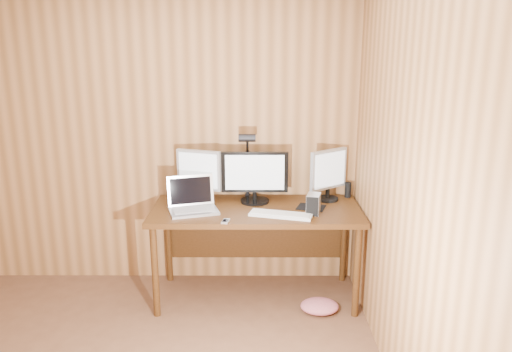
{
  "coord_description": "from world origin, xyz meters",
  "views": [
    {
      "loc": [
        0.94,
        -2.0,
        1.98
      ],
      "look_at": [
        0.93,
        1.58,
        1.02
      ],
      "focal_mm": 35.0,
      "sensor_mm": 36.0,
      "label": 1
    }
  ],
  "objects_px": {
    "mouse": "(311,205)",
    "monitor_right": "(328,173)",
    "speaker": "(348,190)",
    "desk_lamp": "(247,156)",
    "keyboard": "(281,214)",
    "desk": "(256,220)",
    "monitor_left": "(199,174)",
    "laptop": "(192,202)",
    "phone": "(226,221)",
    "monitor_center": "(255,176)",
    "hard_drive": "(313,204)"
  },
  "relations": [
    {
      "from": "mouse",
      "to": "monitor_right",
      "type": "bearing_deg",
      "value": 71.23
    },
    {
      "from": "speaker",
      "to": "desk_lamp",
      "type": "xyz_separation_m",
      "value": [
        -0.82,
        -0.05,
        0.3
      ]
    },
    {
      "from": "keyboard",
      "to": "mouse",
      "type": "distance_m",
      "value": 0.31
    },
    {
      "from": "desk",
      "to": "monitor_left",
      "type": "height_order",
      "value": "monitor_left"
    },
    {
      "from": "laptop",
      "to": "desk_lamp",
      "type": "distance_m",
      "value": 0.58
    },
    {
      "from": "laptop",
      "to": "phone",
      "type": "distance_m",
      "value": 0.38
    },
    {
      "from": "keyboard",
      "to": "phone",
      "type": "bearing_deg",
      "value": -147.31
    },
    {
      "from": "monitor_left",
      "to": "speaker",
      "type": "xyz_separation_m",
      "value": [
        1.21,
        0.11,
        -0.16
      ]
    },
    {
      "from": "mouse",
      "to": "phone",
      "type": "bearing_deg",
      "value": -133.44
    },
    {
      "from": "monitor_center",
      "to": "phone",
      "type": "distance_m",
      "value": 0.54
    },
    {
      "from": "monitor_left",
      "to": "desk_lamp",
      "type": "xyz_separation_m",
      "value": [
        0.38,
        0.06,
        0.14
      ]
    },
    {
      "from": "desk",
      "to": "keyboard",
      "type": "relative_size",
      "value": 3.34
    },
    {
      "from": "monitor_center",
      "to": "hard_drive",
      "type": "relative_size",
      "value": 3.39
    },
    {
      "from": "monitor_left",
      "to": "keyboard",
      "type": "distance_m",
      "value": 0.76
    },
    {
      "from": "monitor_left",
      "to": "phone",
      "type": "xyz_separation_m",
      "value": [
        0.24,
        -0.48,
        -0.22
      ]
    },
    {
      "from": "speaker",
      "to": "keyboard",
      "type": "bearing_deg",
      "value": -140.99
    },
    {
      "from": "monitor_right",
      "to": "desk_lamp",
      "type": "xyz_separation_m",
      "value": [
        -0.65,
        0.03,
        0.14
      ]
    },
    {
      "from": "mouse",
      "to": "hard_drive",
      "type": "distance_m",
      "value": 0.15
    },
    {
      "from": "desk",
      "to": "laptop",
      "type": "bearing_deg",
      "value": -166.5
    },
    {
      "from": "monitor_left",
      "to": "mouse",
      "type": "height_order",
      "value": "monitor_left"
    },
    {
      "from": "mouse",
      "to": "desk",
      "type": "bearing_deg",
      "value": -167.45
    },
    {
      "from": "monitor_center",
      "to": "keyboard",
      "type": "height_order",
      "value": "monitor_center"
    },
    {
      "from": "desk_lamp",
      "to": "monitor_center",
      "type": "bearing_deg",
      "value": -62.29
    },
    {
      "from": "monitor_center",
      "to": "phone",
      "type": "xyz_separation_m",
      "value": [
        -0.21,
        -0.45,
        -0.21
      ]
    },
    {
      "from": "mouse",
      "to": "monitor_left",
      "type": "bearing_deg",
      "value": -170.5
    },
    {
      "from": "desk_lamp",
      "to": "laptop",
      "type": "bearing_deg",
      "value": -153.43
    },
    {
      "from": "monitor_center",
      "to": "monitor_right",
      "type": "bearing_deg",
      "value": 5.34
    },
    {
      "from": "desk",
      "to": "hard_drive",
      "type": "bearing_deg",
      "value": -24.34
    },
    {
      "from": "monitor_right",
      "to": "keyboard",
      "type": "relative_size",
      "value": 0.87
    },
    {
      "from": "laptop",
      "to": "phone",
      "type": "relative_size",
      "value": 4.18
    },
    {
      "from": "monitor_right",
      "to": "monitor_left",
      "type": "bearing_deg",
      "value": 144.57
    },
    {
      "from": "phone",
      "to": "speaker",
      "type": "bearing_deg",
      "value": 41.28
    },
    {
      "from": "monitor_left",
      "to": "phone",
      "type": "relative_size",
      "value": 4.2
    },
    {
      "from": "monitor_left",
      "to": "laptop",
      "type": "relative_size",
      "value": 1.0
    },
    {
      "from": "monitor_left",
      "to": "laptop",
      "type": "xyz_separation_m",
      "value": [
        -0.03,
        -0.22,
        -0.16
      ]
    },
    {
      "from": "monitor_center",
      "to": "laptop",
      "type": "distance_m",
      "value": 0.53
    },
    {
      "from": "monitor_center",
      "to": "hard_drive",
      "type": "height_order",
      "value": "monitor_center"
    },
    {
      "from": "monitor_left",
      "to": "speaker",
      "type": "distance_m",
      "value": 1.22
    },
    {
      "from": "keyboard",
      "to": "phone",
      "type": "height_order",
      "value": "keyboard"
    },
    {
      "from": "laptop",
      "to": "desk_lamp",
      "type": "height_order",
      "value": "desk_lamp"
    },
    {
      "from": "monitor_left",
      "to": "desk",
      "type": "bearing_deg",
      "value": 5.06
    },
    {
      "from": "desk",
      "to": "keyboard",
      "type": "bearing_deg",
      "value": -53.55
    },
    {
      "from": "desk",
      "to": "mouse",
      "type": "bearing_deg",
      "value": -7.42
    },
    {
      "from": "monitor_left",
      "to": "keyboard",
      "type": "bearing_deg",
      "value": -10.81
    },
    {
      "from": "keyboard",
      "to": "desk_lamp",
      "type": "distance_m",
      "value": 0.6
    },
    {
      "from": "monitor_left",
      "to": "desk_lamp",
      "type": "distance_m",
      "value": 0.41
    },
    {
      "from": "monitor_right",
      "to": "laptop",
      "type": "relative_size",
      "value": 1.0
    },
    {
      "from": "monitor_center",
      "to": "phone",
      "type": "bearing_deg",
      "value": -114.32
    },
    {
      "from": "hard_drive",
      "to": "keyboard",
      "type": "bearing_deg",
      "value": -153.34
    },
    {
      "from": "monitor_left",
      "to": "speaker",
      "type": "bearing_deg",
      "value": 23.49
    }
  ]
}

